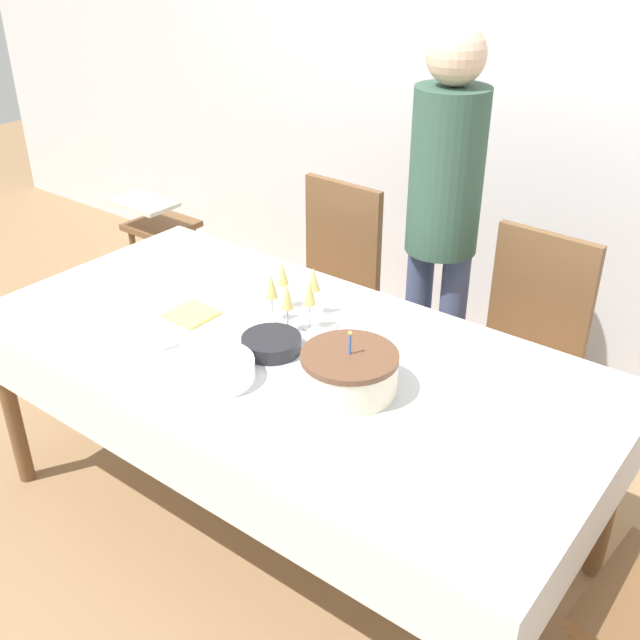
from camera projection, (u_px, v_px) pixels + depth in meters
ground_plane at (289, 520)px, 2.75m from camera, size 12.00×12.00×0.00m
wall_back at (525, 72)px, 3.24m from camera, size 8.00×0.05×2.70m
dining_table at (285, 375)px, 2.44m from camera, size 2.09×1.04×0.74m
dining_chair_far_left at (327, 282)px, 3.33m from camera, size 0.43×0.43×0.94m
dining_chair_far_right at (522, 347)px, 2.84m from camera, size 0.44×0.44×0.94m
birthday_cake at (349, 372)px, 2.16m from camera, size 0.28×0.28×0.20m
champagne_tray at (294, 300)px, 2.51m from camera, size 0.30×0.30×0.18m
plate_stack_main at (214, 370)px, 2.22m from camera, size 0.24×0.24×0.06m
plate_stack_dessert at (272, 344)px, 2.37m from camera, size 0.19×0.19×0.05m
cake_knife at (300, 423)px, 2.05m from camera, size 0.28×0.14×0.00m
fork_pile at (157, 336)px, 2.44m from camera, size 0.18×0.10×0.02m
napkin_pile at (192, 314)px, 2.58m from camera, size 0.15×0.15×0.01m
person_standing at (444, 203)px, 2.86m from camera, size 0.28×0.28×1.63m
high_chair at (160, 239)px, 3.84m from camera, size 0.33×0.35×0.71m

